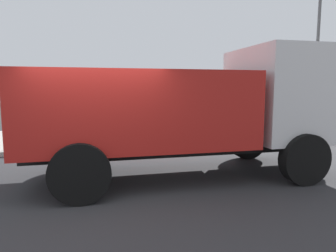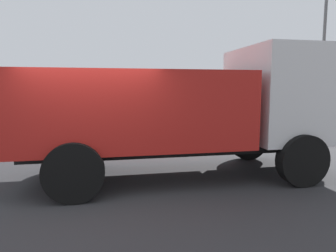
# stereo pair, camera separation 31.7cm
# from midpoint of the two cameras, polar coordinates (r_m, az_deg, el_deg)

# --- Properties ---
(ground_plane) EXTENTS (80.00, 80.00, 0.00)m
(ground_plane) POSITION_cam_midpoint_polar(r_m,az_deg,el_deg) (6.24, -14.14, -12.31)
(ground_plane) COLOR #2D2D30
(sidewalk_curb) EXTENTS (36.00, 5.00, 0.15)m
(sidewalk_curb) POSITION_cam_midpoint_polar(r_m,az_deg,el_deg) (12.55, -13.96, -2.18)
(sidewalk_curb) COLOR #ADA89E
(sidewalk_curb) RESTS_ON ground
(fire_hydrant) EXTENTS (0.23, 0.53, 0.90)m
(fire_hydrant) POSITION_cam_midpoint_polar(r_m,az_deg,el_deg) (11.40, -14.61, -0.28)
(fire_hydrant) COLOR yellow
(fire_hydrant) RESTS_ON sidewalk_curb
(loose_tire) EXTENTS (1.17, 0.69, 1.13)m
(loose_tire) POSITION_cam_midpoint_polar(r_m,az_deg,el_deg) (11.24, -14.61, 0.03)
(loose_tire) COLOR black
(loose_tire) RESTS_ON sidewalk_curb
(stop_sign) EXTENTS (0.76, 0.08, 2.20)m
(stop_sign) POSITION_cam_midpoint_polar(r_m,az_deg,el_deg) (10.86, -27.27, 4.35)
(stop_sign) COLOR gray
(stop_sign) RESTS_ON sidewalk_curb
(dump_truck_red) EXTENTS (7.01, 2.81, 3.00)m
(dump_truck_red) POSITION_cam_midpoint_polar(r_m,az_deg,el_deg) (7.07, 3.29, 3.52)
(dump_truck_red) COLOR red
(dump_truck_red) RESTS_ON ground
(street_light_pole) EXTENTS (0.12, 0.12, 6.41)m
(street_light_pole) POSITION_cam_midpoint_polar(r_m,az_deg,el_deg) (14.13, 25.49, 11.72)
(street_light_pole) COLOR #595B5E
(street_light_pole) RESTS_ON sidewalk_curb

